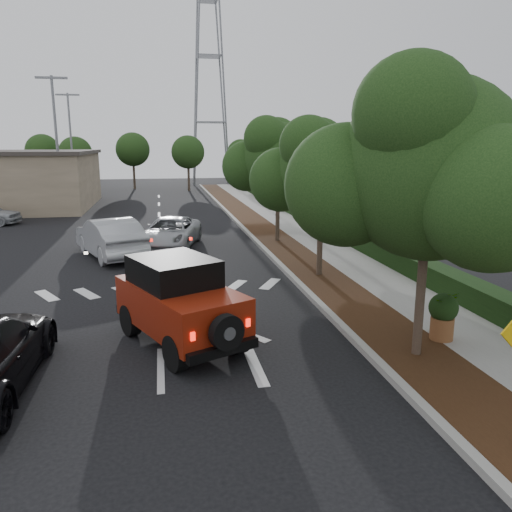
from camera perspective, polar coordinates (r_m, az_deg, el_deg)
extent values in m
plane|color=black|center=(11.04, -10.83, -12.60)|extent=(120.00, 120.00, 0.00)
cube|color=#9E9B93|center=(22.91, 0.59, 1.14)|extent=(0.20, 70.00, 0.15)
cube|color=black|center=(23.13, 3.02, 1.19)|extent=(1.80, 70.00, 0.12)
cube|color=gray|center=(23.65, 7.50, 1.36)|extent=(2.00, 70.00, 0.12)
cube|color=black|center=(24.06, 10.69, 2.26)|extent=(0.80, 70.00, 0.80)
cylinder|color=black|center=(12.90, -14.15, -7.10)|extent=(0.58, 0.83, 0.79)
cylinder|color=black|center=(13.49, -8.08, -5.94)|extent=(0.58, 0.83, 0.79)
cylinder|color=black|center=(10.78, -9.16, -10.88)|extent=(0.58, 0.83, 0.79)
cylinder|color=black|center=(11.48, -2.24, -9.21)|extent=(0.58, 0.83, 0.79)
cube|color=maroon|center=(11.94, -8.64, -5.71)|extent=(3.13, 4.04, 0.98)
cube|color=black|center=(11.97, -9.41, -1.68)|extent=(2.32, 2.50, 0.63)
cube|color=maroon|center=(13.16, -11.40, -4.44)|extent=(1.84, 1.58, 0.80)
cube|color=black|center=(10.55, -3.75, -10.70)|extent=(1.60, 0.87, 0.22)
cylinder|color=black|center=(10.28, -3.37, -8.69)|extent=(0.77, 0.51, 0.75)
cube|color=#FF190C|center=(10.12, -7.23, -9.12)|extent=(0.11, 0.08, 0.18)
cube|color=#FF190C|center=(10.77, -0.90, -7.63)|extent=(0.11, 0.08, 0.18)
imported|color=#ABADB3|center=(23.27, -9.82, 2.65)|extent=(3.40, 5.30, 1.36)
imported|color=#B7BAC0|center=(21.88, -16.32, 2.07)|extent=(3.45, 5.29, 1.65)
cylinder|color=brown|center=(12.78, 20.46, -7.74)|extent=(0.57, 0.57, 0.54)
sphere|color=black|center=(12.61, 20.65, -5.54)|extent=(0.68, 0.68, 0.68)
imported|color=black|center=(12.59, 20.67, -5.20)|extent=(0.60, 0.53, 0.64)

